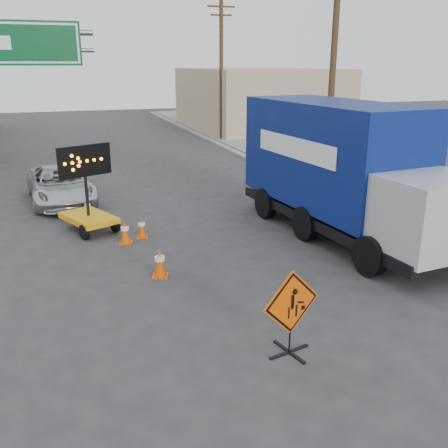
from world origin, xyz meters
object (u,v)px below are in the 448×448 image
construction_sign (291,310)px  box_truck (342,178)px  arrow_board (88,212)px  pickup_truck (61,185)px

construction_sign → box_truck: size_ratio=0.19×
arrow_board → box_truck: box_truck is taller
construction_sign → pickup_truck: 12.69m
construction_sign → pickup_truck: construction_sign is taller
construction_sign → pickup_truck: size_ratio=0.34×
construction_sign → arrow_board: (-2.89, 8.30, -0.25)m
construction_sign → arrow_board: arrow_board is taller
box_truck → construction_sign: bearing=-133.6°
construction_sign → box_truck: (4.31, 5.47, 0.93)m
construction_sign → arrow_board: bearing=96.1°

